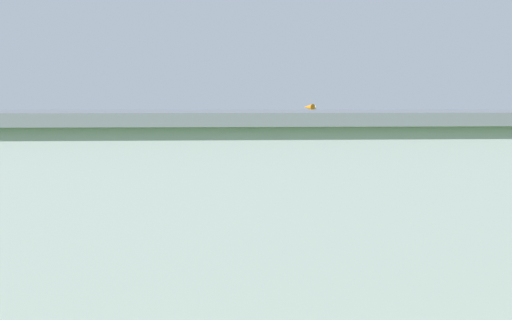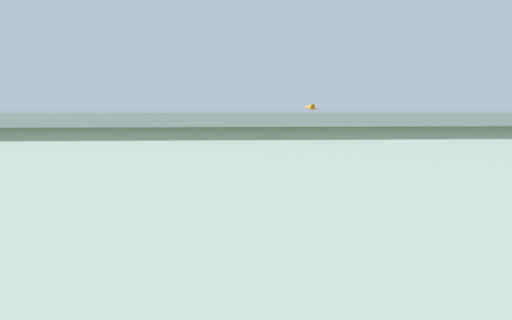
{
  "view_description": "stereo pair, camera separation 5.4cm",
  "coord_description": "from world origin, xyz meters",
  "px_view_note": "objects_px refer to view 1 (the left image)",
  "views": [
    {
      "loc": [
        8.41,
        58.09,
        6.73
      ],
      "look_at": [
        6.0,
        11.29,
        2.42
      ],
      "focal_mm": 42.09,
      "sensor_mm": 36.0,
      "label": 1
    },
    {
      "loc": [
        8.35,
        58.09,
        6.73
      ],
      "look_at": [
        6.0,
        11.29,
        2.42
      ],
      "focal_mm": 42.09,
      "sensor_mm": 36.0,
      "label": 2
    }
  ],
  "objects_px": {
    "person_near_hangar_door": "(18,198)",
    "windsock": "(310,113)",
    "hangar": "(314,204)",
    "biplane": "(247,142)"
  },
  "relations": [
    {
      "from": "hangar",
      "to": "windsock",
      "type": "distance_m",
      "value": 38.83
    },
    {
      "from": "person_near_hangar_door",
      "to": "windsock",
      "type": "relative_size",
      "value": 0.25
    },
    {
      "from": "hangar",
      "to": "person_near_hangar_door",
      "type": "height_order",
      "value": "hangar"
    },
    {
      "from": "biplane",
      "to": "hangar",
      "type": "bearing_deg",
      "value": 91.27
    },
    {
      "from": "hangar",
      "to": "biplane",
      "type": "xyz_separation_m",
      "value": [
        0.89,
        -40.26,
        -0.31
      ]
    },
    {
      "from": "person_near_hangar_door",
      "to": "windsock",
      "type": "distance_m",
      "value": 30.26
    },
    {
      "from": "hangar",
      "to": "person_near_hangar_door",
      "type": "relative_size",
      "value": 23.56
    },
    {
      "from": "windsock",
      "to": "person_near_hangar_door",
      "type": "bearing_deg",
      "value": 43.55
    },
    {
      "from": "person_near_hangar_door",
      "to": "windsock",
      "type": "xyz_separation_m",
      "value": [
        -21.61,
        -20.54,
        5.14
      ]
    },
    {
      "from": "biplane",
      "to": "person_near_hangar_door",
      "type": "relative_size",
      "value": 5.31
    }
  ]
}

